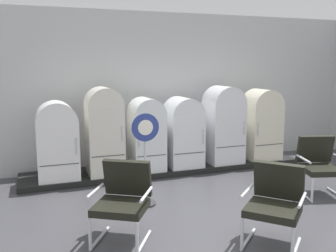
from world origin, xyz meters
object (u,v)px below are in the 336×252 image
at_px(refrigerator_5, 262,122).
at_px(armchair_center, 275,201).
at_px(armchair_right, 319,163).
at_px(sign_stand, 145,163).
at_px(refrigerator_0, 57,139).
at_px(refrigerator_2, 146,132).
at_px(refrigerator_4, 223,122).
at_px(refrigerator_1, 104,128).
at_px(armchair_left, 123,197).
at_px(refrigerator_3, 183,130).

bearing_deg(refrigerator_5, armchair_center, -121.16).
distance_m(armchair_right, sign_stand, 2.87).
relative_size(refrigerator_0, refrigerator_2, 0.99).
bearing_deg(refrigerator_5, refrigerator_0, 179.82).
height_order(refrigerator_4, refrigerator_5, refrigerator_4).
bearing_deg(sign_stand, armchair_center, -56.93).
bearing_deg(refrigerator_4, refrigerator_1, -179.80).
bearing_deg(armchair_left, refrigerator_4, 42.69).
bearing_deg(armchair_center, refrigerator_5, 58.84).
xyz_separation_m(refrigerator_5, sign_stand, (-3.03, -1.49, -0.23)).
distance_m(refrigerator_3, refrigerator_4, 0.90).
distance_m(refrigerator_5, armchair_left, 4.37).
distance_m(refrigerator_2, refrigerator_3, 0.76).
xyz_separation_m(refrigerator_0, refrigerator_3, (2.41, 0.03, -0.00)).
bearing_deg(refrigerator_2, refrigerator_1, -178.88).
bearing_deg(armchair_center, refrigerator_4, 72.35).
bearing_deg(refrigerator_5, refrigerator_4, 178.32).
distance_m(refrigerator_0, refrigerator_5, 4.20).
distance_m(refrigerator_3, refrigerator_5, 1.79).
bearing_deg(armchair_center, refrigerator_0, 125.44).
distance_m(refrigerator_4, refrigerator_5, 0.90).
xyz_separation_m(refrigerator_0, armchair_left, (0.60, -2.47, -0.30)).
bearing_deg(refrigerator_2, armchair_right, -40.70).
xyz_separation_m(refrigerator_4, refrigerator_5, (0.90, -0.03, -0.05)).
bearing_deg(armchair_left, armchair_center, -23.29).
bearing_deg(armchair_left, refrigerator_0, 103.61).
bearing_deg(armchair_left, armchair_right, 7.94).
bearing_deg(sign_stand, refrigerator_1, 102.49).
bearing_deg(refrigerator_4, refrigerator_0, -179.77).
relative_size(refrigerator_1, refrigerator_4, 1.02).
xyz_separation_m(refrigerator_1, refrigerator_5, (3.36, -0.02, -0.07)).
relative_size(refrigerator_2, refrigerator_3, 1.01).
bearing_deg(sign_stand, refrigerator_5, 26.20).
distance_m(refrigerator_4, armchair_center, 3.39).
relative_size(refrigerator_2, armchair_left, 1.45).
relative_size(refrigerator_0, armchair_center, 1.44).
bearing_deg(armchair_left, refrigerator_5, 34.36).
xyz_separation_m(refrigerator_1, armchair_left, (-0.24, -2.48, -0.43)).
bearing_deg(refrigerator_2, armchair_left, -112.77).
bearing_deg(armchair_right, refrigerator_5, 84.17).
height_order(armchair_right, armchair_center, same).
xyz_separation_m(refrigerator_5, armchair_right, (-0.20, -1.99, -0.36)).
height_order(refrigerator_3, armchair_center, refrigerator_3).
bearing_deg(armchair_center, refrigerator_3, 87.64).
height_order(refrigerator_4, armchair_left, refrigerator_4).
distance_m(refrigerator_3, armchair_left, 3.10).
bearing_deg(refrigerator_5, armchair_left, -145.64).
bearing_deg(refrigerator_0, refrigerator_4, 0.23).
xyz_separation_m(armchair_right, sign_stand, (-2.82, 0.50, 0.13)).
bearing_deg(sign_stand, refrigerator_3, 51.13).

